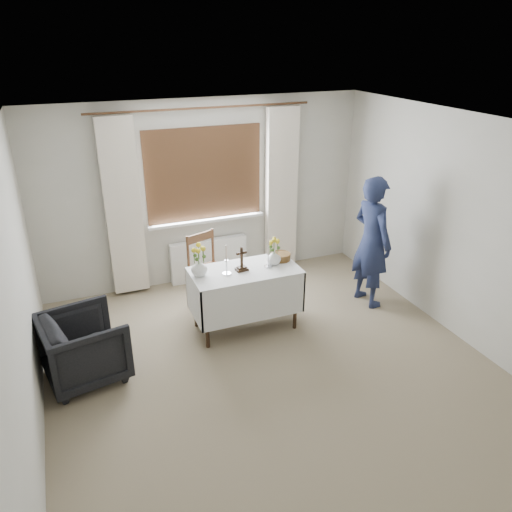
{
  "coord_description": "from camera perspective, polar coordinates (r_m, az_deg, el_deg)",
  "views": [
    {
      "loc": [
        -1.77,
        -3.8,
        3.24
      ],
      "look_at": [
        0.08,
        0.81,
        1.01
      ],
      "focal_mm": 35.0,
      "sensor_mm": 36.0,
      "label": 1
    }
  ],
  "objects": [
    {
      "name": "candlestick_left",
      "position": [
        5.53,
        -3.4,
        -0.43
      ],
      "size": [
        0.12,
        0.12,
        0.35
      ],
      "primitive_type": null,
      "rotation": [
        0.0,
        0.0,
        -0.28
      ],
      "color": "silver",
      "rests_on": "altar_table"
    },
    {
      "name": "wooden_chair",
      "position": [
        6.29,
        -5.22,
        -1.87
      ],
      "size": [
        0.57,
        0.57,
        0.97
      ],
      "primitive_type": null,
      "rotation": [
        0.0,
        0.0,
        0.35
      ],
      "color": "#512B1C",
      "rests_on": "ground"
    },
    {
      "name": "flower_vase_left",
      "position": [
        5.56,
        -6.5,
        -1.31
      ],
      "size": [
        0.2,
        0.2,
        0.19
      ],
      "primitive_type": "imported",
      "rotation": [
        0.0,
        0.0,
        -0.09
      ],
      "color": "white",
      "rests_on": "altar_table"
    },
    {
      "name": "wooden_cross",
      "position": [
        5.62,
        -1.66,
        -0.32
      ],
      "size": [
        0.14,
        0.11,
        0.29
      ],
      "primitive_type": null,
      "rotation": [
        0.0,
        0.0,
        0.1
      ],
      "color": "black",
      "rests_on": "altar_table"
    },
    {
      "name": "armchair",
      "position": [
        5.37,
        -19.01,
        -9.82
      ],
      "size": [
        0.91,
        0.89,
        0.71
      ],
      "primitive_type": "imported",
      "rotation": [
        0.0,
        0.0,
        1.76
      ],
      "color": "black",
      "rests_on": "ground"
    },
    {
      "name": "ground",
      "position": [
        5.29,
        2.57,
        -13.56
      ],
      "size": [
        5.0,
        5.0,
        0.0
      ],
      "primitive_type": "plane",
      "color": "gray",
      "rests_on": "ground"
    },
    {
      "name": "person",
      "position": [
        6.41,
        13.08,
        1.59
      ],
      "size": [
        0.48,
        0.66,
        1.69
      ],
      "primitive_type": "imported",
      "rotation": [
        0.0,
        0.0,
        1.7
      ],
      "color": "navy",
      "rests_on": "ground"
    },
    {
      "name": "wicker_basket",
      "position": [
        5.93,
        2.88,
        -0.06
      ],
      "size": [
        0.3,
        0.3,
        0.08
      ],
      "primitive_type": "cylinder",
      "rotation": [
        0.0,
        0.0,
        0.43
      ],
      "color": "brown",
      "rests_on": "altar_table"
    },
    {
      "name": "candlestick_right",
      "position": [
        5.69,
        1.41,
        0.29
      ],
      "size": [
        0.12,
        0.12,
        0.34
      ],
      "primitive_type": null,
      "rotation": [
        0.0,
        0.0,
        -0.33
      ],
      "color": "silver",
      "rests_on": "altar_table"
    },
    {
      "name": "flower_vase_right",
      "position": [
        5.8,
        2.05,
        -0.14
      ],
      "size": [
        0.19,
        0.19,
        0.17
      ],
      "primitive_type": "imported",
      "rotation": [
        0.0,
        0.0,
        -0.18
      ],
      "color": "white",
      "rests_on": "altar_table"
    },
    {
      "name": "radiator",
      "position": [
        7.1,
        -5.4,
        -0.38
      ],
      "size": [
        1.1,
        0.1,
        0.6
      ],
      "primitive_type": "cube",
      "color": "white",
      "rests_on": "ground"
    },
    {
      "name": "altar_table",
      "position": [
        5.87,
        -1.26,
        -4.94
      ],
      "size": [
        1.24,
        0.64,
        0.76
      ],
      "primitive_type": "cube",
      "color": "white",
      "rests_on": "ground"
    }
  ]
}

